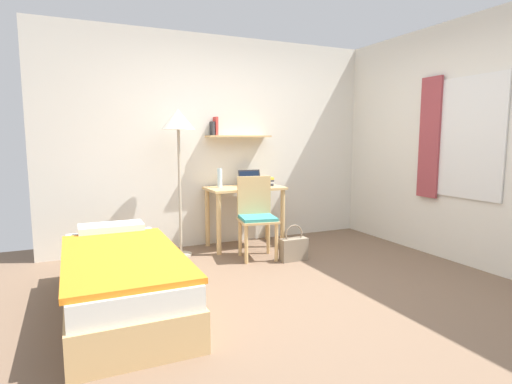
{
  "coord_description": "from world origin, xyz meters",
  "views": [
    {
      "loc": [
        -1.8,
        -2.94,
        1.34
      ],
      "look_at": [
        -0.23,
        0.51,
        0.85
      ],
      "focal_mm": 28.86,
      "sensor_mm": 36.0,
      "label": 1
    }
  ],
  "objects_px": {
    "standing_lamp": "(178,129)",
    "laptop": "(251,182)",
    "bed": "(122,279)",
    "desk_chair": "(256,214)",
    "book_stack": "(265,181)",
    "handbag": "(294,248)",
    "water_bottle": "(220,178)",
    "desk": "(245,200)"
  },
  "relations": [
    {
      "from": "standing_lamp",
      "to": "laptop",
      "type": "xyz_separation_m",
      "value": [
        0.95,
        0.15,
        -0.65
      ]
    },
    {
      "from": "bed",
      "to": "laptop",
      "type": "xyz_separation_m",
      "value": [
        1.74,
        1.41,
        0.56
      ]
    },
    {
      "from": "bed",
      "to": "standing_lamp",
      "type": "relative_size",
      "value": 1.17
    },
    {
      "from": "desk_chair",
      "to": "book_stack",
      "type": "relative_size",
      "value": 3.75
    },
    {
      "from": "laptop",
      "to": "handbag",
      "type": "xyz_separation_m",
      "value": [
        0.14,
        -0.86,
        -0.66
      ]
    },
    {
      "from": "standing_lamp",
      "to": "water_bottle",
      "type": "height_order",
      "value": "standing_lamp"
    },
    {
      "from": "bed",
      "to": "desk",
      "type": "height_order",
      "value": "desk"
    },
    {
      "from": "desk",
      "to": "handbag",
      "type": "xyz_separation_m",
      "value": [
        0.26,
        -0.78,
        -0.45
      ]
    },
    {
      "from": "water_bottle",
      "to": "desk_chair",
      "type": "bearing_deg",
      "value": -67.18
    },
    {
      "from": "handbag",
      "to": "bed",
      "type": "bearing_deg",
      "value": -163.49
    },
    {
      "from": "desk",
      "to": "standing_lamp",
      "type": "relative_size",
      "value": 0.56
    },
    {
      "from": "desk_chair",
      "to": "standing_lamp",
      "type": "bearing_deg",
      "value": 152.01
    },
    {
      "from": "desk_chair",
      "to": "standing_lamp",
      "type": "relative_size",
      "value": 0.55
    },
    {
      "from": "laptop",
      "to": "book_stack",
      "type": "relative_size",
      "value": 1.23
    },
    {
      "from": "laptop",
      "to": "water_bottle",
      "type": "height_order",
      "value": "water_bottle"
    },
    {
      "from": "desk",
      "to": "desk_chair",
      "type": "height_order",
      "value": "desk_chair"
    },
    {
      "from": "standing_lamp",
      "to": "water_bottle",
      "type": "distance_m",
      "value": 0.81
    },
    {
      "from": "desk_chair",
      "to": "standing_lamp",
      "type": "distance_m",
      "value": 1.29
    },
    {
      "from": "desk",
      "to": "water_bottle",
      "type": "height_order",
      "value": "water_bottle"
    },
    {
      "from": "bed",
      "to": "desk",
      "type": "distance_m",
      "value": 2.13
    },
    {
      "from": "desk",
      "to": "standing_lamp",
      "type": "height_order",
      "value": "standing_lamp"
    },
    {
      "from": "standing_lamp",
      "to": "book_stack",
      "type": "distance_m",
      "value": 1.31
    },
    {
      "from": "bed",
      "to": "laptop",
      "type": "relative_size",
      "value": 6.43
    },
    {
      "from": "bed",
      "to": "water_bottle",
      "type": "relative_size",
      "value": 8.29
    },
    {
      "from": "desk_chair",
      "to": "laptop",
      "type": "relative_size",
      "value": 3.04
    },
    {
      "from": "book_stack",
      "to": "standing_lamp",
      "type": "bearing_deg",
      "value": -174.02
    },
    {
      "from": "desk_chair",
      "to": "book_stack",
      "type": "xyz_separation_m",
      "value": [
        0.36,
        0.53,
        0.3
      ]
    },
    {
      "from": "standing_lamp",
      "to": "handbag",
      "type": "xyz_separation_m",
      "value": [
        1.09,
        -0.71,
        -1.31
      ]
    },
    {
      "from": "bed",
      "to": "book_stack",
      "type": "distance_m",
      "value": 2.43
    },
    {
      "from": "water_bottle",
      "to": "book_stack",
      "type": "height_order",
      "value": "water_bottle"
    },
    {
      "from": "standing_lamp",
      "to": "bed",
      "type": "bearing_deg",
      "value": -122.12
    },
    {
      "from": "desk_chair",
      "to": "water_bottle",
      "type": "height_order",
      "value": "water_bottle"
    },
    {
      "from": "laptop",
      "to": "water_bottle",
      "type": "bearing_deg",
      "value": 179.51
    },
    {
      "from": "bed",
      "to": "book_stack",
      "type": "bearing_deg",
      "value": 35.75
    },
    {
      "from": "desk",
      "to": "laptop",
      "type": "xyz_separation_m",
      "value": [
        0.12,
        0.08,
        0.21
      ]
    },
    {
      "from": "standing_lamp",
      "to": "laptop",
      "type": "bearing_deg",
      "value": 8.9
    },
    {
      "from": "desk",
      "to": "handbag",
      "type": "bearing_deg",
      "value": -71.72
    },
    {
      "from": "desk_chair",
      "to": "handbag",
      "type": "relative_size",
      "value": 2.26
    },
    {
      "from": "bed",
      "to": "book_stack",
      "type": "height_order",
      "value": "book_stack"
    },
    {
      "from": "water_bottle",
      "to": "handbag",
      "type": "distance_m",
      "value": 1.26
    },
    {
      "from": "water_bottle",
      "to": "book_stack",
      "type": "bearing_deg",
      "value": -3.23
    },
    {
      "from": "desk_chair",
      "to": "laptop",
      "type": "height_order",
      "value": "laptop"
    }
  ]
}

